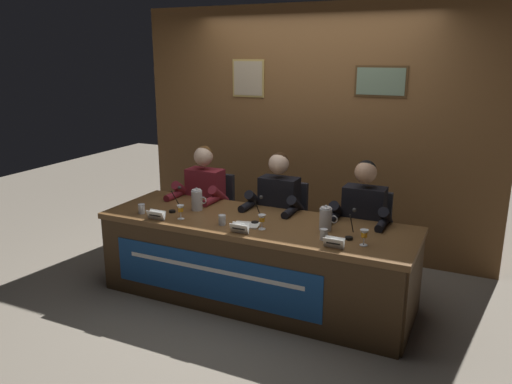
# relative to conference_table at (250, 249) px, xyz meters

# --- Properties ---
(ground_plane) EXTENTS (12.00, 12.00, 0.00)m
(ground_plane) POSITION_rel_conference_table_xyz_m (0.00, 0.11, -0.49)
(ground_plane) COLOR gray
(wall_back_panelled) EXTENTS (3.92, 0.14, 2.60)m
(wall_back_panelled) POSITION_rel_conference_table_xyz_m (0.00, 1.48, 0.81)
(wall_back_panelled) COLOR brown
(wall_back_panelled) RESTS_ON ground_plane
(conference_table) EXTENTS (2.72, 0.89, 0.73)m
(conference_table) POSITION_rel_conference_table_xyz_m (0.00, 0.00, 0.00)
(conference_table) COLOR brown
(conference_table) RESTS_ON ground_plane
(chair_left) EXTENTS (0.44, 0.44, 0.90)m
(chair_left) POSITION_rel_conference_table_xyz_m (-0.80, 0.73, -0.06)
(chair_left) COLOR black
(chair_left) RESTS_ON ground_plane
(panelist_left) EXTENTS (0.51, 0.48, 1.23)m
(panelist_left) POSITION_rel_conference_table_xyz_m (-0.80, 0.53, 0.22)
(panelist_left) COLOR black
(panelist_left) RESTS_ON ground_plane
(nameplate_left) EXTENTS (0.17, 0.06, 0.08)m
(nameplate_left) POSITION_rel_conference_table_xyz_m (-0.78, -0.24, 0.27)
(nameplate_left) COLOR white
(nameplate_left) RESTS_ON conference_table
(juice_glass_left) EXTENTS (0.06, 0.06, 0.12)m
(juice_glass_left) POSITION_rel_conference_table_xyz_m (-0.60, -0.14, 0.32)
(juice_glass_left) COLOR white
(juice_glass_left) RESTS_ON conference_table
(water_cup_left) EXTENTS (0.06, 0.06, 0.08)m
(water_cup_left) POSITION_rel_conference_table_xyz_m (-1.00, -0.16, 0.27)
(water_cup_left) COLOR silver
(water_cup_left) RESTS_ON conference_table
(microphone_left) EXTENTS (0.06, 0.17, 0.22)m
(microphone_left) POSITION_rel_conference_table_xyz_m (-0.77, 0.02, 0.31)
(microphone_left) COLOR black
(microphone_left) RESTS_ON conference_table
(chair_center) EXTENTS (0.44, 0.44, 0.90)m
(chair_center) POSITION_rel_conference_table_xyz_m (0.00, 0.73, -0.06)
(chair_center) COLOR black
(chair_center) RESTS_ON ground_plane
(panelist_center) EXTENTS (0.51, 0.48, 1.23)m
(panelist_center) POSITION_rel_conference_table_xyz_m (0.00, 0.53, 0.22)
(panelist_center) COLOR black
(panelist_center) RESTS_ON ground_plane
(nameplate_center) EXTENTS (0.16, 0.06, 0.08)m
(nameplate_center) POSITION_rel_conference_table_xyz_m (0.02, -0.24, 0.27)
(nameplate_center) COLOR white
(nameplate_center) RESTS_ON conference_table
(juice_glass_center) EXTENTS (0.06, 0.06, 0.12)m
(juice_glass_center) POSITION_rel_conference_table_xyz_m (0.15, -0.08, 0.32)
(juice_glass_center) COLOR white
(juice_glass_center) RESTS_ON conference_table
(water_cup_center) EXTENTS (0.06, 0.06, 0.08)m
(water_cup_center) POSITION_rel_conference_table_xyz_m (-0.20, -0.12, 0.27)
(water_cup_center) COLOR silver
(water_cup_center) RESTS_ON conference_table
(microphone_center) EXTENTS (0.06, 0.17, 0.22)m
(microphone_center) POSITION_rel_conference_table_xyz_m (0.04, 0.06, 0.31)
(microphone_center) COLOR black
(microphone_center) RESTS_ON conference_table
(chair_right) EXTENTS (0.44, 0.44, 0.90)m
(chair_right) POSITION_rel_conference_table_xyz_m (0.81, 0.73, -0.06)
(chair_right) COLOR black
(chair_right) RESTS_ON ground_plane
(panelist_right) EXTENTS (0.51, 0.48, 1.23)m
(panelist_right) POSITION_rel_conference_table_xyz_m (0.81, 0.53, 0.22)
(panelist_right) COLOR black
(panelist_right) RESTS_ON ground_plane
(nameplate_right) EXTENTS (0.15, 0.06, 0.08)m
(nameplate_right) POSITION_rel_conference_table_xyz_m (0.79, -0.22, 0.27)
(nameplate_right) COLOR white
(nameplate_right) RESTS_ON conference_table
(juice_glass_right) EXTENTS (0.06, 0.06, 0.12)m
(juice_glass_right) POSITION_rel_conference_table_xyz_m (0.98, -0.08, 0.32)
(juice_glass_right) COLOR white
(juice_glass_right) RESTS_ON conference_table
(water_cup_right) EXTENTS (0.06, 0.06, 0.08)m
(water_cup_right) POSITION_rel_conference_table_xyz_m (0.68, -0.09, 0.27)
(water_cup_right) COLOR silver
(water_cup_right) RESTS_ON conference_table
(microphone_right) EXTENTS (0.06, 0.17, 0.22)m
(microphone_right) POSITION_rel_conference_table_xyz_m (0.85, 0.04, 0.31)
(microphone_right) COLOR black
(microphone_right) RESTS_ON conference_table
(water_pitcher_left_side) EXTENTS (0.15, 0.10, 0.21)m
(water_pitcher_left_side) POSITION_rel_conference_table_xyz_m (-0.61, 0.14, 0.33)
(water_pitcher_left_side) COLOR silver
(water_pitcher_left_side) RESTS_ON conference_table
(water_pitcher_right_side) EXTENTS (0.15, 0.10, 0.21)m
(water_pitcher_right_side) POSITION_rel_conference_table_xyz_m (0.62, 0.13, 0.33)
(water_pitcher_right_side) COLOR silver
(water_pitcher_right_side) RESTS_ON conference_table
(document_stack_center) EXTENTS (0.24, 0.19, 0.01)m
(document_stack_center) POSITION_rel_conference_table_xyz_m (-0.00, -0.06, 0.24)
(document_stack_center) COLOR white
(document_stack_center) RESTS_ON conference_table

